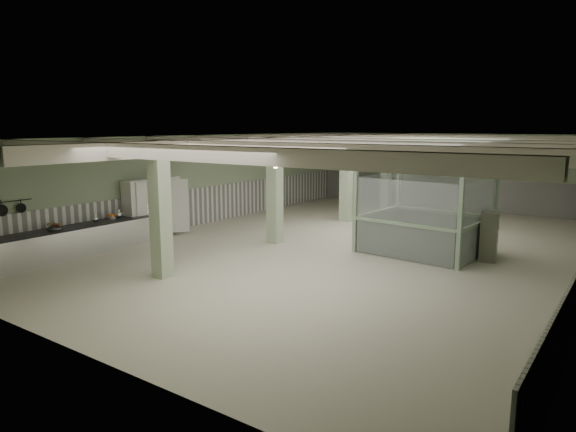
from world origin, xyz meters
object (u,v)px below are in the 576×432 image
Objects in this scene: guard_booth at (426,191)px; filing_cabinet at (489,236)px; prep_counter at (77,240)px; walkin_cooler at (153,209)px.

filing_cabinet is (1.97, 0.05, -1.21)m from guard_booth.
prep_counter is 3.16m from walkin_cooler.
filing_cabinet is at bearing 18.14° from walkin_cooler.
walkin_cooler is 1.51× the size of filing_cabinet.
filing_cabinet is at bearing 6.24° from guard_booth.
guard_booth reaches higher than walkin_cooler.
prep_counter is at bearing -88.46° from walkin_cooler.
filing_cabinet is at bearing 31.89° from prep_counter.
guard_booth is 2.62× the size of filing_cabinet.
walkin_cooler is (-0.08, 3.11, 0.56)m from prep_counter.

